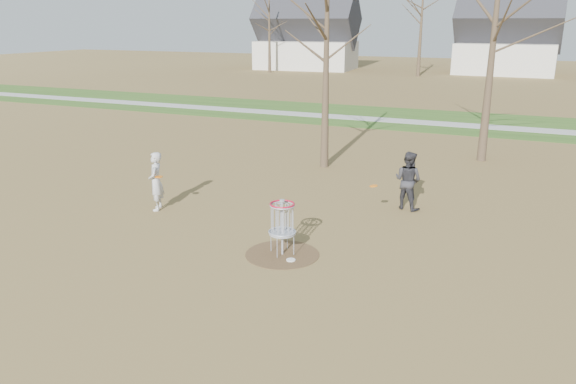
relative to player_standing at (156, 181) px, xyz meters
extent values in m
plane|color=brown|center=(4.81, -1.62, -0.87)|extent=(160.00, 160.00, 0.00)
cube|color=#2D5119|center=(4.81, 19.38, -0.87)|extent=(160.00, 8.00, 0.01)
cube|color=#9E9E99|center=(4.81, 18.38, -0.86)|extent=(160.00, 1.50, 0.01)
cylinder|color=#47331E|center=(4.81, -1.62, -0.87)|extent=(1.80, 1.80, 0.01)
imported|color=#BCBCBC|center=(0.00, 0.00, 0.00)|extent=(0.65, 0.76, 1.75)
imported|color=#2D2C31|center=(6.82, 3.05, 0.01)|extent=(1.02, 0.89, 1.76)
cylinder|color=white|center=(5.14, -1.88, -0.85)|extent=(0.22, 0.22, 0.02)
cylinder|color=orange|center=(6.20, 1.42, 0.20)|extent=(0.22, 0.22, 0.06)
cylinder|color=orange|center=(0.29, -0.24, 0.23)|extent=(0.22, 0.22, 0.02)
cylinder|color=#9EA3AD|center=(4.81, -1.62, -0.20)|extent=(0.05, 0.05, 1.35)
cylinder|color=#9EA3AD|center=(4.81, -1.62, -0.32)|extent=(0.64, 0.64, 0.04)
torus|color=#9EA3AD|center=(4.81, -1.62, 0.38)|extent=(0.60, 0.60, 0.04)
torus|color=#B20B26|center=(4.81, -1.62, 0.41)|extent=(0.60, 0.60, 0.04)
cone|color=#382B1E|center=(2.81, 6.88, 2.88)|extent=(0.32, 0.32, 7.50)
cone|color=#382B1E|center=(8.31, 10.38, 3.38)|extent=(0.36, 0.36, 8.50)
cone|color=#382B1E|center=(-17.19, 44.38, 3.13)|extent=(0.36, 0.36, 8.00)
cone|color=#382B1E|center=(-1.19, 46.38, 3.63)|extent=(0.40, 0.40, 9.00)
cube|color=silver|center=(-15.19, 50.38, 0.73)|extent=(11.46, 7.75, 3.20)
pyramid|color=#2D2D33|center=(-15.19, 50.38, 4.10)|extent=(12.01, 7.79, 3.55)
cube|color=silver|center=(6.81, 52.38, 0.73)|extent=(10.24, 7.34, 3.20)
pyramid|color=#2D2D33|center=(6.81, 52.38, 4.10)|extent=(10.74, 7.36, 3.55)
camera|label=1|loc=(9.91, -13.07, 4.52)|focal=35.00mm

